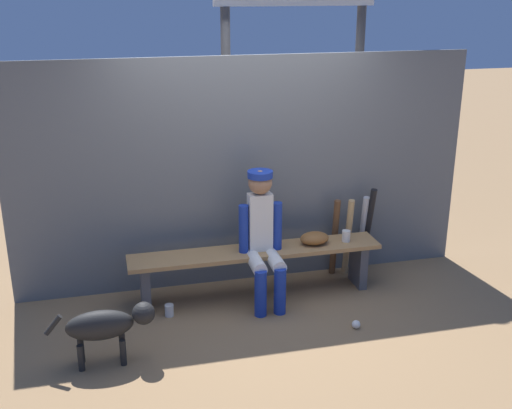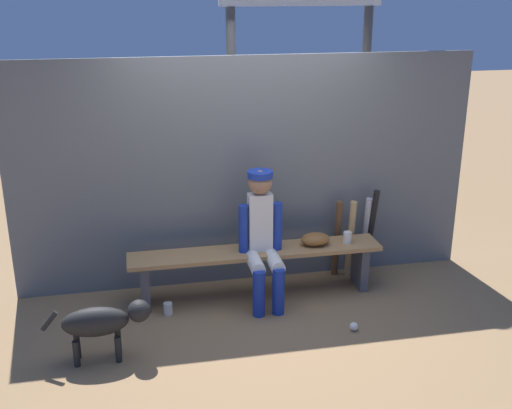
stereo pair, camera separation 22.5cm
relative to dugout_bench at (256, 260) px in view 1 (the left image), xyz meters
name	(u,v)px [view 1 (the left image)]	position (x,y,z in m)	size (l,w,h in m)	color
ground_plane	(256,296)	(0.00, 0.00, -0.37)	(30.00, 30.00, 0.00)	olive
chainlink_fence	(246,173)	(0.00, 0.41, 0.74)	(4.49, 0.03, 2.23)	#595E63
dugout_bench	(256,260)	(0.00, 0.00, 0.00)	(2.39, 0.36, 0.48)	#AD7F4C
player_seated	(263,234)	(0.04, -0.11, 0.31)	(0.41, 0.55, 1.25)	silver
baseball_glove	(314,238)	(0.58, 0.00, 0.17)	(0.28, 0.20, 0.12)	brown
bat_wood_dark	(335,237)	(0.89, 0.27, 0.04)	(0.06, 0.06, 0.82)	brown
bat_wood_tan	(348,237)	(1.02, 0.23, 0.04)	(0.06, 0.06, 0.82)	tan
bat_aluminum_silver	(362,233)	(1.20, 0.30, 0.04)	(0.06, 0.06, 0.83)	#B7B7BC
bat_aluminum_black	(367,230)	(1.24, 0.26, 0.09)	(0.06, 0.06, 0.92)	black
baseball	(356,324)	(0.70, -0.80, -0.33)	(0.07, 0.07, 0.07)	white
cup_on_ground	(169,310)	(-0.85, -0.19, -0.32)	(0.08, 0.08, 0.11)	silver
cup_on_bench	(346,236)	(0.90, -0.01, 0.16)	(0.08, 0.08, 0.11)	silver
scoreboard	(301,18)	(0.82, 1.34, 2.13)	(2.02, 0.27, 3.61)	#3F3F42
dog	(107,325)	(-1.40, -0.82, -0.04)	(0.84, 0.20, 0.49)	black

